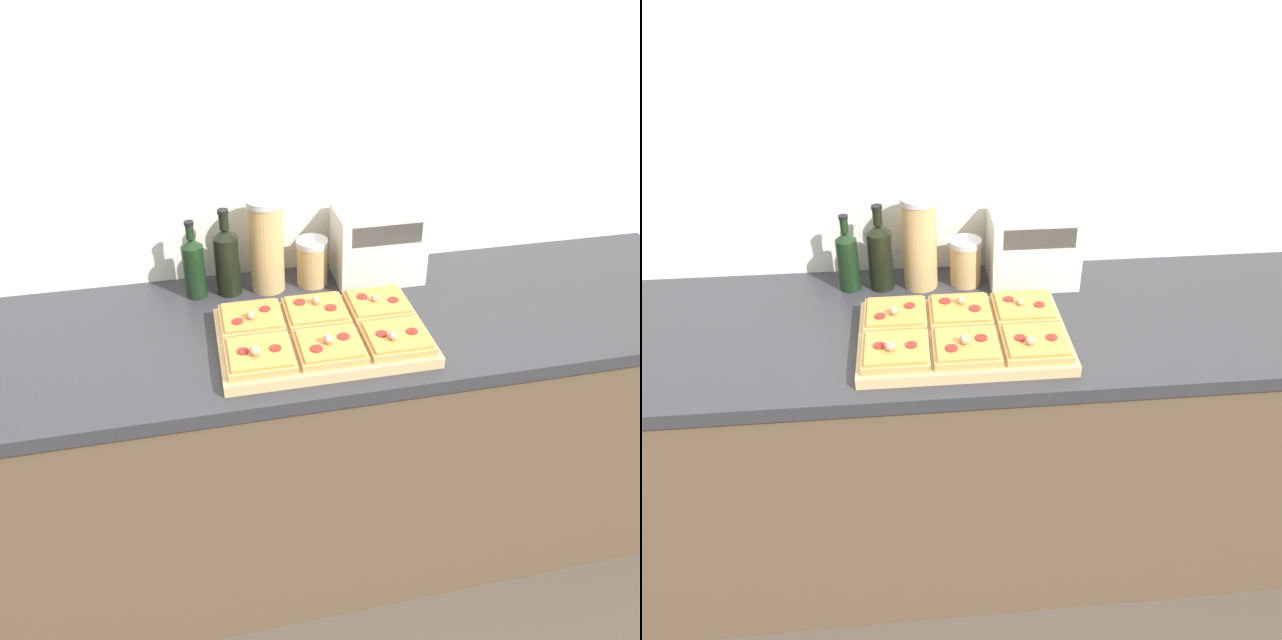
{
  "view_description": "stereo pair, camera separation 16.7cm",
  "coord_description": "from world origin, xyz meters",
  "views": [
    {
      "loc": [
        -0.24,
        -1.12,
        1.89
      ],
      "look_at": [
        0.06,
        0.25,
        0.98
      ],
      "focal_mm": 35.0,
      "sensor_mm": 36.0,
      "label": 1
    },
    {
      "loc": [
        -0.07,
        -1.15,
        1.89
      ],
      "look_at": [
        0.06,
        0.25,
        0.98
      ],
      "focal_mm": 35.0,
      "sensor_mm": 36.0,
      "label": 2
    }
  ],
  "objects": [
    {
      "name": "pizza_slice_front_left",
      "position": [
        -0.12,
        0.13,
        0.97
      ],
      "size": [
        0.17,
        0.16,
        0.05
      ],
      "color": "tan",
      "rests_on": "cutting_board"
    },
    {
      "name": "grain_jar_short",
      "position": [
        0.1,
        0.53,
        1.0
      ],
      "size": [
        0.1,
        0.1,
        0.15
      ],
      "color": "tan",
      "rests_on": "kitchen_counter"
    },
    {
      "name": "kitchen_counter",
      "position": [
        0.0,
        0.32,
        0.46
      ],
      "size": [
        2.63,
        0.67,
        0.93
      ],
      "color": "brown",
      "rests_on": "ground_plane"
    },
    {
      "name": "pizza_slice_back_center",
      "position": [
        0.06,
        0.3,
        0.97
      ],
      "size": [
        0.17,
        0.16,
        0.05
      ],
      "color": "tan",
      "rests_on": "cutting_board"
    },
    {
      "name": "pizza_slice_front_center",
      "position": [
        0.06,
        0.13,
        0.97
      ],
      "size": [
        0.17,
        0.16,
        0.05
      ],
      "color": "tan",
      "rests_on": "cutting_board"
    },
    {
      "name": "wine_bottle",
      "position": [
        -0.16,
        0.53,
        1.04
      ],
      "size": [
        0.07,
        0.07,
        0.27
      ],
      "color": "black",
      "rests_on": "kitchen_counter"
    },
    {
      "name": "pizza_slice_back_right",
      "position": [
        0.24,
        0.3,
        0.97
      ],
      "size": [
        0.17,
        0.16,
        0.05
      ],
      "color": "tan",
      "rests_on": "cutting_board"
    },
    {
      "name": "toaster_oven",
      "position": [
        0.3,
        0.53,
        1.04
      ],
      "size": [
        0.29,
        0.17,
        0.23
      ],
      "color": "beige",
      "rests_on": "kitchen_counter"
    },
    {
      "name": "cutting_board",
      "position": [
        0.06,
        0.22,
        0.94
      ],
      "size": [
        0.55,
        0.36,
        0.03
      ],
      "primitive_type": "cube",
      "color": "tan",
      "rests_on": "kitchen_counter"
    },
    {
      "name": "grain_jar_tall",
      "position": [
        -0.04,
        0.53,
        1.07
      ],
      "size": [
        0.11,
        0.11,
        0.29
      ],
      "color": "tan",
      "rests_on": "kitchen_counter"
    },
    {
      "name": "pizza_slice_front_right",
      "position": [
        0.24,
        0.13,
        0.97
      ],
      "size": [
        0.17,
        0.16,
        0.05
      ],
      "color": "tan",
      "rests_on": "cutting_board"
    },
    {
      "name": "olive_oil_bottle",
      "position": [
        -0.26,
        0.53,
        1.03
      ],
      "size": [
        0.06,
        0.06,
        0.24
      ],
      "color": "black",
      "rests_on": "kitchen_counter"
    },
    {
      "name": "ground_plane",
      "position": [
        0.0,
        0.0,
        0.0
      ],
      "size": [
        12.0,
        12.0,
        0.0
      ],
      "primitive_type": "plane",
      "color": "#4C4238"
    },
    {
      "name": "pizza_slice_back_left",
      "position": [
        -0.12,
        0.3,
        0.97
      ],
      "size": [
        0.17,
        0.16,
        0.05
      ],
      "color": "tan",
      "rests_on": "cutting_board"
    },
    {
      "name": "wall_back",
      "position": [
        0.0,
        0.67,
        1.25
      ],
      "size": [
        6.0,
        0.06,
        2.5
      ],
      "color": "silver",
      "rests_on": "ground_plane"
    }
  ]
}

